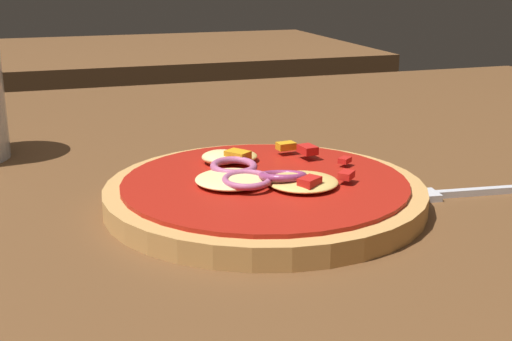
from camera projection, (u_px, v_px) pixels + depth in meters
name	position (u px, v px, depth m)	size (l,w,h in m)	color
dining_table	(247.00, 236.00, 0.48)	(1.27, 1.09, 0.03)	brown
pizza	(264.00, 191.00, 0.49)	(0.23, 0.23, 0.03)	tan
fork	(470.00, 192.00, 0.51)	(0.17, 0.03, 0.01)	silver
background_table	(142.00, 56.00, 1.42)	(0.89, 0.54, 0.03)	brown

